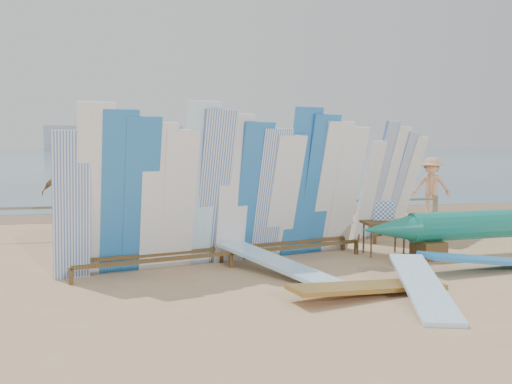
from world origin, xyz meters
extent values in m
plane|color=tan|center=(0.00, 0.00, 0.00)|extent=(160.00, 160.00, 0.00)
cube|color=slate|center=(0.00, 128.00, 0.00)|extent=(320.00, 240.00, 0.02)
cube|color=#86684B|center=(0.00, 7.20, 0.00)|extent=(40.00, 2.60, 0.01)
cube|color=#999EA3|center=(-12.00, 180.00, 4.02)|extent=(45.00, 8.00, 8.00)
cube|color=silver|center=(-12.00, 180.00, 11.02)|extent=(18.00, 6.00, 6.00)
cube|color=#796E5B|center=(0.00, 3.00, 0.80)|extent=(12.00, 0.06, 0.06)
cube|color=#796E5B|center=(-4.00, 3.00, 0.45)|extent=(0.08, 0.08, 0.90)
cube|color=#796E5B|center=(-2.00, 3.00, 0.45)|extent=(0.08, 0.08, 0.90)
cube|color=#796E5B|center=(0.00, 3.00, 0.45)|extent=(0.08, 0.08, 0.90)
cube|color=#796E5B|center=(2.00, 3.00, 0.45)|extent=(0.08, 0.08, 0.90)
cube|color=#796E5B|center=(4.00, 3.00, 0.45)|extent=(0.08, 0.08, 0.90)
cube|color=#796E5B|center=(6.00, 3.00, 0.45)|extent=(0.08, 0.08, 0.90)
cube|color=brown|center=(-0.35, -0.71, 0.28)|extent=(5.62, 1.47, 0.07)
cube|color=brown|center=(-0.47, -0.23, 0.28)|extent=(5.62, 1.47, 0.07)
cube|color=white|center=(-3.14, -1.15, 1.28)|extent=(0.73, 0.69, 2.57)
cube|color=white|center=(-2.76, -1.06, 1.51)|extent=(0.81, 1.01, 3.03)
cube|color=blue|center=(-2.37, -0.96, 1.46)|extent=(0.80, 0.97, 2.92)
cube|color=blue|center=(-1.99, -0.86, 1.41)|extent=(0.79, 0.93, 2.81)
cube|color=white|center=(-1.69, -0.79, 1.36)|extent=(0.77, 0.84, 2.71)
cube|color=white|center=(-1.31, -0.69, 1.30)|extent=(0.77, 0.85, 2.59)
cube|color=#99D1F5|center=(-0.92, -0.60, 1.55)|extent=(0.79, 0.93, 3.11)
cube|color=white|center=(-0.63, -0.52, 1.48)|extent=(0.82, 1.04, 2.96)
cube|color=white|center=(-0.25, -0.43, 1.45)|extent=(0.75, 0.79, 2.90)
cube|color=blue|center=(0.14, -0.33, 1.38)|extent=(0.79, 0.93, 2.75)
cube|color=white|center=(0.52, -0.24, 1.32)|extent=(0.78, 0.91, 2.64)
cube|color=white|center=(0.82, -0.16, 1.25)|extent=(0.79, 0.95, 2.51)
cube|color=blue|center=(1.20, -0.06, 1.53)|extent=(0.77, 0.85, 3.06)
cube|color=blue|center=(1.59, 0.03, 1.46)|extent=(0.79, 0.94, 2.93)
cube|color=white|center=(1.88, 0.11, 1.40)|extent=(0.81, 1.00, 2.79)
cube|color=white|center=(2.27, 0.20, 1.34)|extent=(0.79, 0.95, 2.69)
cube|color=brown|center=(4.18, 1.63, 0.26)|extent=(1.76, 1.25, 0.06)
cube|color=brown|center=(3.92, 2.01, 0.26)|extent=(1.76, 1.25, 0.06)
cube|color=white|center=(3.25, 1.26, 1.20)|extent=(0.83, 0.84, 2.41)
cube|color=white|center=(3.65, 1.54, 1.44)|extent=(0.92, 0.97, 2.87)
cube|color=white|center=(4.06, 1.83, 1.38)|extent=(0.93, 0.99, 2.76)
cube|color=white|center=(4.47, 2.11, 1.32)|extent=(0.94, 1.00, 2.64)
cube|color=white|center=(4.80, 2.34, 1.26)|extent=(0.95, 1.01, 2.52)
cube|color=brown|center=(3.72, -0.71, 0.18)|extent=(0.55, 0.65, 0.37)
cylinder|color=#177F6B|center=(5.54, -0.57, 0.65)|extent=(4.50, 0.95, 0.61)
cone|color=#177F6B|center=(2.81, -0.78, 0.65)|extent=(1.26, 0.66, 0.57)
cube|color=brown|center=(2.97, -0.20, 0.69)|extent=(0.89, 0.65, 0.05)
cube|color=white|center=(2.97, -0.20, 0.94)|extent=(0.46, 0.05, 0.41)
cube|color=olive|center=(1.46, -2.98, 0.00)|extent=(2.75, 1.19, 0.26)
cube|color=blue|center=(4.28, -1.89, 0.00)|extent=(2.72, 0.76, 0.39)
cube|color=#99D1F5|center=(0.38, -1.43, 0.00)|extent=(1.91, 2.57, 0.43)
cube|color=#99D1F5|center=(2.19, -3.30, 0.00)|extent=(1.28, 2.74, 0.40)
cube|color=red|center=(-0.26, 3.91, 0.33)|extent=(0.61, 0.56, 0.05)
cube|color=red|center=(-0.28, 4.16, 0.62)|extent=(0.58, 0.21, 0.57)
cube|color=red|center=(1.22, 4.28, 0.31)|extent=(0.71, 0.70, 0.05)
cube|color=red|center=(1.09, 4.47, 0.58)|extent=(0.52, 0.43, 0.53)
cube|color=red|center=(2.24, 3.90, 0.57)|extent=(0.48, 0.79, 0.57)
cube|color=red|center=(2.25, 4.21, 0.93)|extent=(0.47, 0.18, 0.36)
imported|color=#8C6042|center=(-4.38, 5.95, 0.88)|extent=(1.11, 0.68, 1.76)
imported|color=beige|center=(3.56, 4.78, 0.89)|extent=(0.90, 0.91, 1.78)
imported|color=#8C6042|center=(3.80, 4.64, 0.87)|extent=(0.72, 0.57, 1.74)
imported|color=#8C6042|center=(-1.11, 4.61, 0.94)|extent=(0.99, 1.19, 1.88)
imported|color=tan|center=(7.23, 5.47, 0.94)|extent=(1.28, 1.12, 1.88)
imported|color=tan|center=(-0.55, 5.26, 0.89)|extent=(1.24, 0.89, 1.77)
imported|color=beige|center=(-3.43, 6.76, 0.93)|extent=(1.71, 1.50, 1.86)
imported|color=beige|center=(-1.82, 4.49, 0.93)|extent=(0.48, 0.92, 1.85)
imported|color=tan|center=(0.49, 4.24, 0.82)|extent=(0.84, 0.48, 1.64)
imported|color=tan|center=(6.01, 5.64, 0.88)|extent=(1.20, 0.65, 1.76)
camera|label=1|loc=(-1.89, -10.67, 2.35)|focal=38.00mm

